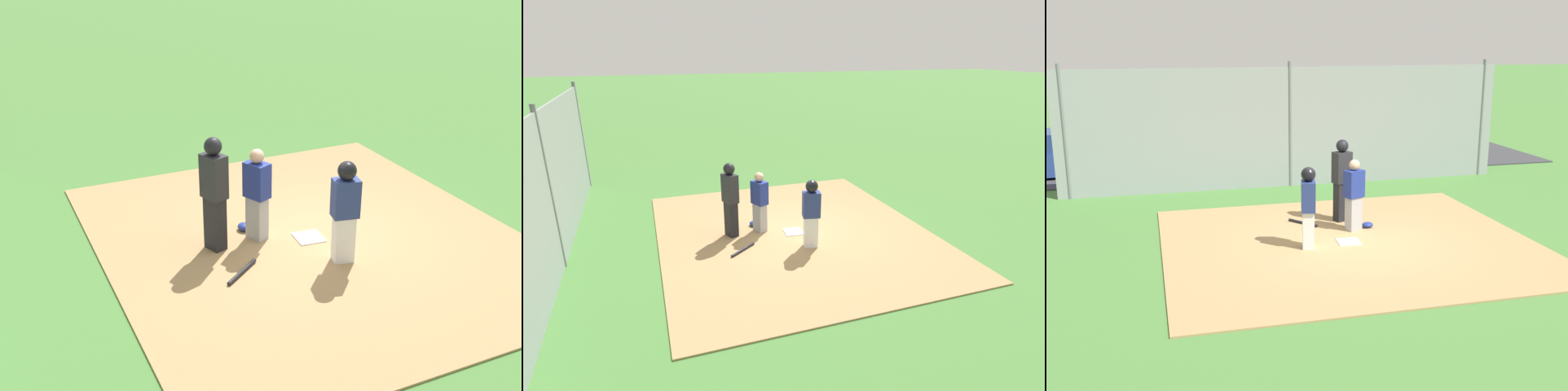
{
  "view_description": "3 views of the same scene",
  "coord_description": "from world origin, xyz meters",
  "views": [
    {
      "loc": [
        8.29,
        -4.7,
        4.96
      ],
      "look_at": [
        -0.06,
        -0.82,
        0.9
      ],
      "focal_mm": 46.07,
      "sensor_mm": 36.0,
      "label": 1
    },
    {
      "loc": [
        8.72,
        -3.24,
        4.29
      ],
      "look_at": [
        -0.33,
        -0.13,
        0.89
      ],
      "focal_mm": 28.51,
      "sensor_mm": 36.0,
      "label": 2
    },
    {
      "loc": [
        3.72,
        11.09,
        3.98
      ],
      "look_at": [
        0.65,
        -0.77,
        0.84
      ],
      "focal_mm": 42.86,
      "sensor_mm": 36.0,
      "label": 3
    }
  ],
  "objects": [
    {
      "name": "catcher_mask",
      "position": [
        -0.69,
        -0.83,
        0.09
      ],
      "size": [
        0.24,
        0.2,
        0.12
      ],
      "primitive_type": "ellipsoid",
      "color": "navy",
      "rests_on": "dirt_infield"
    },
    {
      "name": "parked_car_dark",
      "position": [
        2.63,
        -8.43,
        0.61
      ],
      "size": [
        4.21,
        1.9,
        1.28
      ],
      "rotation": [
        0.0,
        0.0,
        3.14
      ],
      "color": "black",
      "rests_on": "parking_lot"
    },
    {
      "name": "parking_lot",
      "position": [
        0.0,
        -8.72,
        0.02
      ],
      "size": [
        18.0,
        5.2,
        0.04
      ],
      "primitive_type": "cube",
      "color": "#38383D",
      "rests_on": "ground_plane"
    },
    {
      "name": "parked_car_green",
      "position": [
        0.25,
        -9.37,
        0.61
      ],
      "size": [
        4.39,
        2.31,
        1.28
      ],
      "rotation": [
        0.0,
        0.0,
        3.28
      ],
      "color": "#235B38",
      "rests_on": "parking_lot"
    },
    {
      "name": "backstop_fence",
      "position": [
        0.0,
        -5.1,
        1.6
      ],
      "size": [
        12.0,
        0.1,
        3.35
      ],
      "color": "#93999E",
      "rests_on": "ground_plane"
    },
    {
      "name": "baseball_bat",
      "position": [
        0.58,
        -1.41,
        0.06
      ],
      "size": [
        0.51,
        0.64,
        0.06
      ],
      "primitive_type": "cylinder",
      "rotation": [
        0.0,
        1.57,
        5.36
      ],
      "color": "black",
      "rests_on": "dirt_infield"
    },
    {
      "name": "dirt_infield",
      "position": [
        0.0,
        0.0,
        0.01
      ],
      "size": [
        7.2,
        6.4,
        0.03
      ],
      "primitive_type": "cube",
      "color": "#A88456",
      "rests_on": "ground_plane"
    },
    {
      "name": "parked_car_blue",
      "position": [
        6.38,
        -8.06,
        0.61
      ],
      "size": [
        4.41,
        2.37,
        1.28
      ],
      "rotation": [
        0.0,
        0.0,
        0.15
      ],
      "color": "#28428C",
      "rests_on": "parking_lot"
    },
    {
      "name": "home_plate",
      "position": [
        0.0,
        0.0,
        0.04
      ],
      "size": [
        0.48,
        0.48,
        0.02
      ],
      "primitive_type": "cube",
      "rotation": [
        0.0,
        0.0,
        -0.09
      ],
      "color": "white",
      "rests_on": "dirt_infield"
    },
    {
      "name": "umpire",
      "position": [
        -0.31,
        -1.47,
        0.99
      ],
      "size": [
        0.44,
        0.37,
        1.81
      ],
      "rotation": [
        0.0,
        0.0,
        1.9
      ],
      "color": "black",
      "rests_on": "dirt_infield"
    },
    {
      "name": "ground_plane",
      "position": [
        0.0,
        0.0,
        0.0
      ],
      "size": [
        140.0,
        140.0,
        0.0
      ],
      "primitive_type": "plane",
      "color": "#477A38"
    },
    {
      "name": "catcher",
      "position": [
        -0.35,
        -0.75,
        0.8
      ],
      "size": [
        0.45,
        0.39,
        1.5
      ],
      "rotation": [
        0.0,
        0.0,
        1.97
      ],
      "color": "#9E9EA3",
      "rests_on": "dirt_infield"
    },
    {
      "name": "runner",
      "position": [
        0.85,
        0.1,
        0.92
      ],
      "size": [
        0.33,
        0.43,
        1.58
      ],
      "rotation": [
        0.0,
        0.0,
        2.93
      ],
      "color": "silver",
      "rests_on": "dirt_infield"
    }
  ]
}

